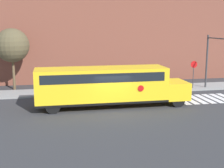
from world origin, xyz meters
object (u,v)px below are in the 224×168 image
(stop_sign, at_px, (194,71))
(school_bus, at_px, (107,84))
(traffic_light, at_px, (215,54))
(tree_near_sidewalk, at_px, (12,46))

(stop_sign, bearing_deg, school_bus, -153.38)
(school_bus, relative_size, traffic_light, 2.22)
(stop_sign, xyz_separation_m, traffic_light, (1.38, -1.13, 1.66))
(tree_near_sidewalk, bearing_deg, stop_sign, -11.58)
(school_bus, distance_m, traffic_light, 11.02)
(school_bus, height_order, tree_near_sidewalk, tree_near_sidewalk)
(stop_sign, distance_m, traffic_light, 2.43)
(school_bus, bearing_deg, stop_sign, 26.62)
(stop_sign, bearing_deg, tree_near_sidewalk, 168.42)
(school_bus, height_order, stop_sign, school_bus)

